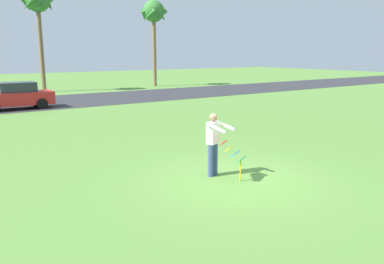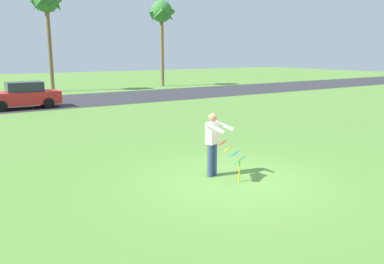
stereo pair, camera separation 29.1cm
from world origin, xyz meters
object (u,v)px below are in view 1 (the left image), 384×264
at_px(person_kite_flyer, 214,142).
at_px(palm_tree_centre_far, 38,4).
at_px(parked_car_red, 16,96).
at_px(kite_held, 235,155).
at_px(palm_tree_far_left, 154,15).

bearing_deg(person_kite_flyer, palm_tree_centre_far, 85.32).
distance_m(person_kite_flyer, parked_car_red, 16.82).
xyz_separation_m(kite_held, palm_tree_centre_far, (1.97, 27.25, 6.59)).
relative_size(parked_car_red, palm_tree_centre_far, 0.48).
xyz_separation_m(palm_tree_centre_far, palm_tree_far_left, (10.70, -0.41, -0.34)).
bearing_deg(kite_held, person_kite_flyer, 109.12).
xyz_separation_m(kite_held, parked_car_red, (-2.10, 17.33, 0.09)).
height_order(person_kite_flyer, parked_car_red, person_kite_flyer).
bearing_deg(person_kite_flyer, parked_car_red, 96.45).
relative_size(kite_held, palm_tree_far_left, 0.13).
bearing_deg(palm_tree_far_left, palm_tree_centre_far, 177.82).
bearing_deg(palm_tree_far_left, kite_held, -115.26).
bearing_deg(parked_car_red, palm_tree_far_left, 32.77).
distance_m(person_kite_flyer, palm_tree_far_left, 29.82).
distance_m(kite_held, palm_tree_centre_far, 28.10).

